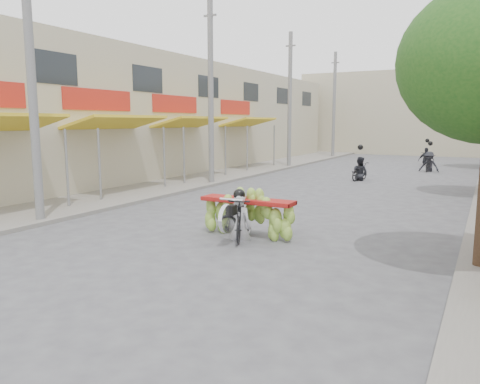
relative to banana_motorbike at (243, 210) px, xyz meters
name	(u,v)px	position (x,y,z in m)	size (l,w,h in m)	color
ground	(110,290)	(-0.31, -4.16, -0.69)	(120.00, 120.00, 0.00)	#545459
sidewalk_left	(216,175)	(-7.31, 10.84, -0.63)	(4.00, 60.00, 0.12)	gray
shophouse_row_left	(126,117)	(-12.29, 9.82, 2.31)	(9.77, 40.00, 6.00)	#B5AC8F
far_building	(422,113)	(-0.31, 33.84, 2.81)	(20.00, 6.00, 7.00)	#B5AC8F
utility_pole_near	(31,73)	(-5.71, -1.16, 3.34)	(0.60, 0.24, 8.00)	slate
utility_pole_mid	(211,92)	(-5.71, 7.84, 3.34)	(0.60, 0.24, 8.00)	slate
utility_pole_far	(290,101)	(-5.71, 16.84, 3.34)	(0.60, 0.24, 8.00)	slate
utility_pole_back	(334,105)	(-5.71, 25.84, 3.34)	(0.60, 0.24, 8.00)	slate
banana_motorbike	(243,210)	(0.00, 0.00, 0.00)	(2.35, 1.90, 2.03)	black
bg_motorbike_a	(360,164)	(-0.31, 12.48, 0.08)	(0.86, 1.57, 1.95)	black
bg_motorbike_b	(430,156)	(2.15, 18.22, 0.20)	(1.11, 1.52, 1.95)	black
bg_motorbike_c	(427,152)	(1.52, 22.39, 0.15)	(1.08, 1.51, 1.95)	black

